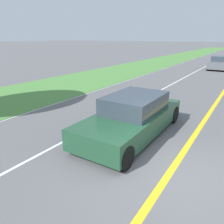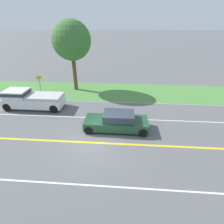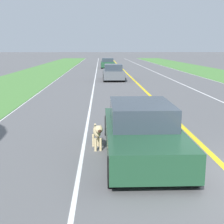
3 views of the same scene
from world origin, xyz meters
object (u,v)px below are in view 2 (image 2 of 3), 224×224
object	(u,v)px
ego_car	(117,122)
dog	(123,116)
street_sign	(40,83)
pickup_truck	(31,99)
roadside_tree_right_near	(71,41)

from	to	relation	value
ego_car	dog	size ratio (longest dim) A/B	4.29
ego_car	street_sign	bearing A→B (deg)	54.23
dog	pickup_truck	xyz separation A→B (m)	(2.00, 8.74, 0.39)
ego_car	dog	world-z (taller)	ego_car
ego_car	pickup_truck	size ratio (longest dim) A/B	0.87
pickup_truck	roadside_tree_right_near	xyz separation A→B (m)	(5.35, -2.87, 4.70)
dog	street_sign	distance (m)	10.68
dog	pickup_truck	size ratio (longest dim) A/B	0.20
pickup_truck	street_sign	world-z (taller)	street_sign
roadside_tree_right_near	dog	bearing A→B (deg)	-141.38
roadside_tree_right_near	street_sign	world-z (taller)	roadside_tree_right_near
ego_car	pickup_truck	world-z (taller)	pickup_truck
roadside_tree_right_near	street_sign	size ratio (longest dim) A/B	3.37
dog	roadside_tree_right_near	distance (m)	10.70
ego_car	dog	distance (m)	1.27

